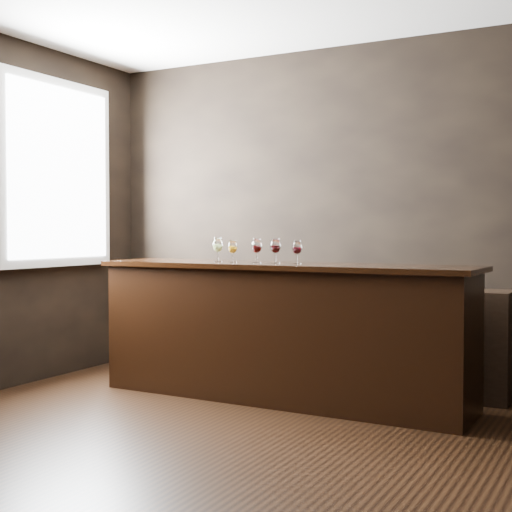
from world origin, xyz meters
The scene contains 10 objects.
ground centered at (0.00, 0.00, 0.00)m, with size 5.00×5.00×0.00m, color black.
room_shell centered at (-0.23, 0.11, 1.81)m, with size 5.02×4.52×2.81m.
bar_counter centered at (-0.40, 1.35, 0.49)m, with size 2.79×0.61×0.98m, color black.
bar_top centered at (-0.40, 1.35, 1.00)m, with size 2.89×0.67×0.04m, color black.
back_bar_shelf centered at (0.00, 2.03, 0.41)m, with size 2.26×0.40×0.81m, color black.
glass_white centered at (-0.95, 1.35, 1.14)m, with size 0.08×0.08×0.19m.
glass_amber centered at (-0.81, 1.32, 1.13)m, with size 0.07×0.07×0.17m.
glass_red_a centered at (-0.61, 1.34, 1.14)m, with size 0.08×0.08×0.18m.
glass_red_b centered at (-0.45, 1.34, 1.14)m, with size 0.08×0.08×0.18m.
glass_red_c centered at (-0.28, 1.35, 1.13)m, with size 0.07×0.07×0.17m.
Camera 1 is at (1.90, -3.38, 1.25)m, focal length 50.00 mm.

